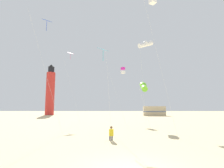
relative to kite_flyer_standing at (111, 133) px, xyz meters
The scene contains 9 objects.
kite_flyer_standing is the anchor object (origin of this frame).
kite_diamond_blue 13.57m from the kite_flyer_standing, 150.80° to the left, with size 3.38×3.07×12.29m.
kite_tube_lime 9.85m from the kite_flyer_standing, 63.38° to the left, with size 1.32×2.52×5.89m.
kite_box_magenta 19.67m from the kite_flyer_standing, 84.04° to the left, with size 3.11×3.11×9.83m.
kite_diamond_cyan 8.30m from the kite_flyer_standing, 104.38° to the left, with size 1.46×1.46×8.70m.
kite_diamond_rainbow 21.49m from the kite_flyer_standing, 114.56° to the left, with size 3.36×2.92×12.55m.
kite_tube_white 16.86m from the kite_flyer_standing, 66.52° to the left, with size 2.56×1.69×12.70m.
lighthouse_distant 49.02m from the kite_flyer_standing, 115.50° to the left, with size 2.80×2.80×16.80m.
rv_van_tan 41.12m from the kite_flyer_standing, 72.76° to the left, with size 6.57×2.72×2.80m.
Camera 1 is at (-0.63, -7.60, 2.67)m, focal length 28.40 mm.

